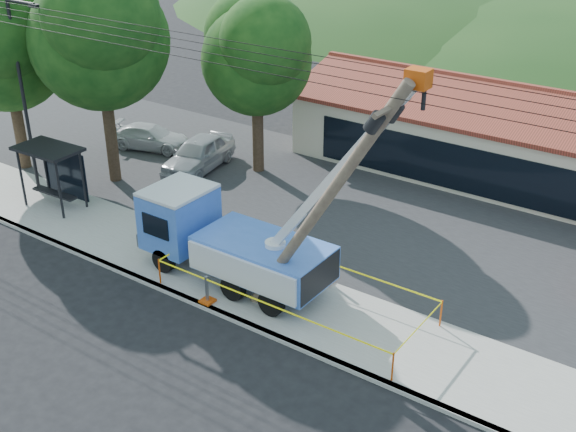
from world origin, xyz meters
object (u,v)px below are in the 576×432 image
Objects in this scene: bus_shelter at (53,162)px; car_white at (151,150)px; car_silver at (200,171)px; utility_truck at (229,239)px; leaning_pole at (329,196)px.

car_white is at bearing 100.51° from bus_shelter.
bus_shelter is at bearing -119.44° from car_silver.
utility_truck is 10.37m from bus_shelter.
car_white is at bearing 152.60° from leaning_pole.
utility_truck is 1.22× the size of leaning_pole.
car_silver is (2.36, 6.84, -2.22)m from bus_shelter.
car_silver is 4.15m from car_white.
utility_truck is at bearing -139.93° from car_white.
leaning_pole is 1.84× the size of car_silver.
car_white is (-1.73, 7.54, -2.22)m from bus_shelter.
leaning_pole is 15.31m from bus_shelter.
leaning_pole is (4.65, -0.71, 3.26)m from utility_truck.
bus_shelter reaches higher than car_white.
bus_shelter reaches higher than car_silver.
leaning_pole is 3.02× the size of bus_shelter.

